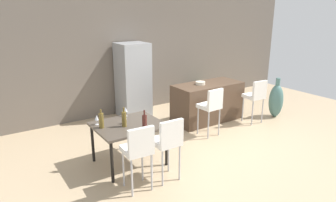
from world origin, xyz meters
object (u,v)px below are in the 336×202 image
at_px(wine_glass_far, 126,110).
at_px(floor_vase, 276,100).
at_px(wine_glass_middle, 125,117).
at_px(fruit_bowl, 200,83).
at_px(dining_chair_near, 138,148).
at_px(refrigerator, 133,80).
at_px(bar_chair_middle, 256,95).
at_px(dining_table, 128,128).
at_px(dining_chair_far, 168,140).
at_px(kitchen_island, 207,102).
at_px(bar_chair_left, 211,105).
at_px(wine_bottle_inner, 124,119).
at_px(wine_bottle_left, 101,120).
at_px(potted_plant, 203,89).
at_px(wine_bottle_right, 145,122).
at_px(wine_glass_near, 97,118).

bearing_deg(wine_glass_far, floor_vase, -3.43).
bearing_deg(wine_glass_middle, fruit_bowl, 20.51).
bearing_deg(fruit_bowl, floor_vase, -23.81).
bearing_deg(fruit_bowl, dining_chair_near, -145.66).
bearing_deg(wine_glass_middle, refrigerator, 59.44).
relative_size(dining_chair_near, wine_glass_middle, 6.03).
distance_m(bar_chair_middle, dining_table, 3.39).
bearing_deg(dining_chair_far, kitchen_island, 37.09).
distance_m(kitchen_island, bar_chair_left, 0.98).
xyz_separation_m(wine_bottle_inner, wine_bottle_left, (-0.34, 0.15, -0.00)).
bearing_deg(wine_glass_middle, kitchen_island, 18.17).
xyz_separation_m(dining_chair_far, wine_glass_middle, (-0.29, 0.89, 0.17)).
bearing_deg(potted_plant, wine_glass_far, -151.62).
bearing_deg(bar_chair_left, floor_vase, 0.30).
relative_size(dining_table, dining_chair_far, 1.08).
bearing_deg(wine_bottle_right, floor_vase, 7.57).
height_order(dining_table, wine_bottle_inner, wine_bottle_inner).
relative_size(wine_glass_near, fruit_bowl, 0.78).
distance_m(bar_chair_middle, dining_chair_far, 3.28).
bearing_deg(wine_glass_near, dining_chair_far, -57.65).
distance_m(wine_glass_middle, refrigerator, 2.52).
distance_m(kitchen_island, potted_plant, 1.61).
bearing_deg(refrigerator, kitchen_island, -44.76).
bearing_deg(floor_vase, bar_chair_middle, -179.19).
relative_size(refrigerator, fruit_bowl, 8.27).
bearing_deg(wine_glass_far, wine_glass_middle, -117.94).
height_order(dining_chair_near, wine_bottle_inner, wine_bottle_inner).
distance_m(dining_table, refrigerator, 2.56).
bearing_deg(refrigerator, bar_chair_middle, -44.19).
relative_size(fruit_bowl, floor_vase, 0.22).
bearing_deg(refrigerator, wine_bottle_inner, -120.57).
distance_m(wine_bottle_right, wine_glass_middle, 0.46).
relative_size(bar_chair_middle, wine_glass_near, 6.03).
distance_m(dining_chair_far, wine_glass_far, 1.25).
relative_size(kitchen_island, wine_bottle_inner, 5.06).
height_order(dining_table, wine_glass_far, wine_glass_far).
height_order(wine_bottle_left, wine_bottle_right, wine_bottle_right).
xyz_separation_m(kitchen_island, dining_chair_near, (-2.83, -1.75, 0.24)).
distance_m(wine_glass_near, fruit_bowl, 2.90).
xyz_separation_m(fruit_bowl, potted_plant, (1.14, 1.26, -0.60)).
xyz_separation_m(bar_chair_left, potted_plant, (1.50, 2.07, -0.34)).
xyz_separation_m(wine_bottle_inner, wine_glass_middle, (0.06, 0.11, -0.01)).
bearing_deg(wine_glass_far, dining_chair_near, -108.14).
bearing_deg(refrigerator, wine_bottle_right, -113.60).
distance_m(kitchen_island, dining_chair_far, 2.91).
bearing_deg(wine_bottle_right, potted_plant, 37.36).
height_order(refrigerator, floor_vase, refrigerator).
distance_m(bar_chair_left, wine_bottle_left, 2.45).
bearing_deg(potted_plant, dining_table, -147.81).
bearing_deg(dining_chair_far, wine_glass_middle, 107.96).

